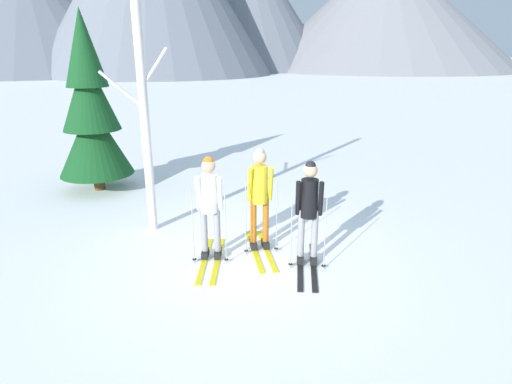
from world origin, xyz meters
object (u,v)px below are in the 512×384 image
object	(u,v)px
skier_in_black	(309,209)
birch_tree_tall	(143,98)
skier_in_yellow	(260,192)
pine_tree_near	(91,111)
skier_in_white	(210,204)

from	to	relation	value
skier_in_black	birch_tree_tall	world-z (taller)	birch_tree_tall
skier_in_black	birch_tree_tall	distance (m)	3.65
skier_in_yellow	pine_tree_near	xyz separation A→B (m)	(-3.63, 3.96, 0.93)
skier_in_black	pine_tree_near	size ratio (longest dim) A/B	0.41
skier_in_black	skier_in_white	bearing A→B (deg)	165.86
pine_tree_near	skier_in_yellow	bearing A→B (deg)	-47.52
skier_in_white	skier_in_black	bearing A→B (deg)	-14.14
skier_in_white	skier_in_yellow	size ratio (longest dim) A/B	0.97
skier_in_white	birch_tree_tall	size ratio (longest dim) A/B	0.35
skier_in_white	skier_in_yellow	distance (m)	0.92
pine_tree_near	skier_in_black	bearing A→B (deg)	-46.96
pine_tree_near	birch_tree_tall	world-z (taller)	birch_tree_tall
skier_in_yellow	skier_in_black	distance (m)	0.99
skier_in_yellow	pine_tree_near	distance (m)	5.45
skier_in_yellow	skier_in_black	bearing A→B (deg)	-43.89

